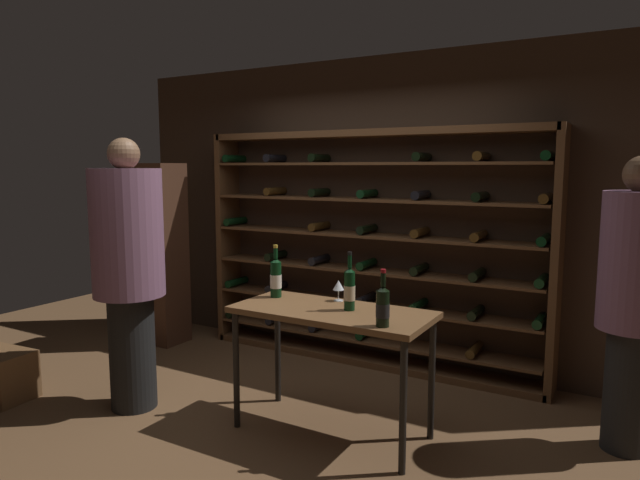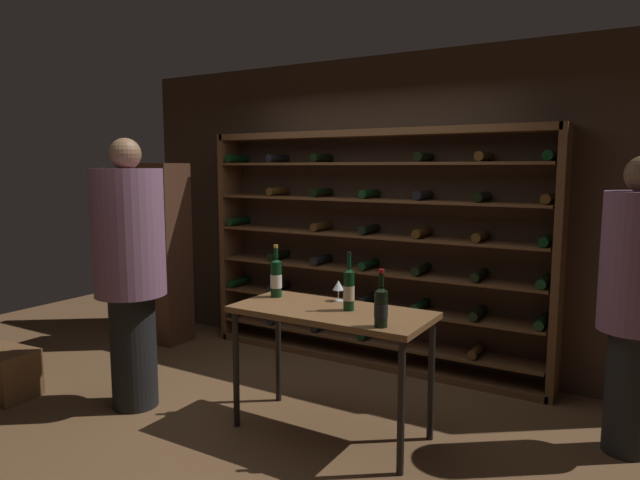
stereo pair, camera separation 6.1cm
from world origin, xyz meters
The scene contains 12 objects.
ground_plane centered at (0.00, 0.00, 0.00)m, with size 9.22×9.22×0.00m, color brown.
back_wall centered at (0.00, 1.61, 1.39)m, with size 5.40×0.10×2.78m, color #3D2B1E.
wine_rack centered at (0.01, 1.40, 1.05)m, with size 3.26×0.32×2.12m.
tasting_table centered at (0.40, 0.01, 0.77)m, with size 1.32×0.61×0.86m.
person_guest_plum_blouse centered at (2.13, 0.74, 1.03)m, with size 0.43×0.43×1.86m.
person_bystander_red_print centered at (-1.09, -0.37, 1.10)m, with size 0.51×0.51×2.00m.
wine_crate centered at (-2.10, -0.78, 0.19)m, with size 0.48×0.34×0.37m, color brown.
display_cabinet centered at (-2.09, 0.92, 0.92)m, with size 0.44×0.36×1.83m, color #4C2D1E.
wine_bottle_red_label centered at (-0.12, 0.12, 1.00)m, with size 0.08×0.08×0.38m.
wine_bottle_gold_foil centered at (0.86, -0.20, 0.98)m, with size 0.08×0.08×0.34m.
wine_bottle_amber_reserve centered at (0.51, 0.05, 1.00)m, with size 0.07×0.07×0.39m.
wine_glass_stemmed_left centered at (0.33, 0.24, 0.97)m, with size 0.08×0.08×0.15m.
Camera 2 is at (2.21, -3.15, 1.79)m, focal length 31.63 mm.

